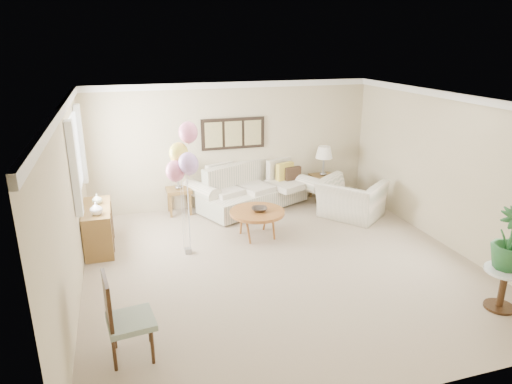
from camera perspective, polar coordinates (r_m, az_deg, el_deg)
The scene contains 18 objects.
ground_plane at distance 7.39m, azimuth 3.08°, elevation -9.01°, with size 6.00×6.00×0.00m, color tan.
room_shell at distance 6.84m, azimuth 2.19°, elevation 3.38°, with size 6.04×6.04×2.60m.
wall_art_triptych at distance 9.57m, azimuth -2.87°, elevation 7.30°, with size 1.35×0.06×0.65m.
sofa at distance 9.67m, azimuth -0.35°, elevation 0.22°, with size 2.91×1.84×0.94m.
end_table_left at distance 9.41m, azimuth -9.62°, elevation -0.07°, with size 0.49×0.45×0.54m.
end_table_right at distance 10.24m, azimuth 8.35°, elevation 1.62°, with size 0.51×0.46×0.55m.
lamp_left at distance 9.25m, azimuth -9.80°, elevation 3.16°, with size 0.34×0.34×0.61m.
lamp_right at distance 10.09m, azimuth 8.51°, elevation 4.81°, with size 0.37×0.37×0.65m.
coffee_table at distance 8.17m, azimuth 0.15°, elevation -2.64°, with size 0.99×0.99×0.50m.
decor_bowl at distance 8.13m, azimuth 0.43°, elevation -2.19°, with size 0.28×0.28×0.07m, color #322922.
armchair at distance 9.31m, azimuth 11.72°, elevation -0.86°, with size 1.17×1.02×0.76m, color #F4E2CB.
side_table at distance 6.89m, azimuth 28.62°, elevation -9.53°, with size 0.53×0.53×0.58m.
potted_plant at distance 6.71m, azimuth 29.26°, elevation -5.22°, with size 0.45×0.45×0.81m, color #23522A.
accent_chair at distance 5.39m, azimuth -16.27°, elevation -14.66°, with size 0.56×0.56×1.02m.
credenza at distance 8.24m, azimuth -19.09°, elevation -4.22°, with size 0.46×1.20×0.74m.
vase_white at distance 7.73m, azimuth -19.36°, elevation -1.95°, with size 0.20×0.20×0.21m, color white.
vase_sage at distance 8.24m, azimuth -19.26°, elevation -0.82°, with size 0.17×0.17×0.18m, color #B7C3A3.
balloon_cluster at distance 7.22m, azimuth -9.00°, elevation 4.28°, with size 0.56×0.56×2.20m.
Camera 1 is at (-2.29, -6.14, 3.42)m, focal length 32.00 mm.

